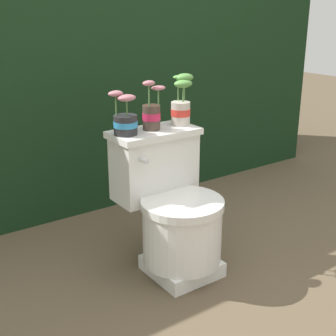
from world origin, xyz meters
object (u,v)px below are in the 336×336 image
potted_plant_left (125,120)px  potted_plant_middle (181,103)px  toilet (172,208)px  potted_plant_midleft (152,113)px

potted_plant_left → potted_plant_middle: potted_plant_middle is taller
toilet → potted_plant_midleft: bearing=92.8°
potted_plant_left → potted_plant_midleft: bearing=2.5°
potted_plant_middle → toilet: bearing=-137.0°
potted_plant_left → potted_plant_middle: size_ratio=0.82×
potted_plant_left → potted_plant_midleft: size_ratio=0.85×
toilet → potted_plant_left: bearing=136.5°
potted_plant_midleft → potted_plant_middle: (0.17, 0.00, 0.03)m
potted_plant_left → potted_plant_middle: bearing=1.5°
toilet → potted_plant_middle: 0.50m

